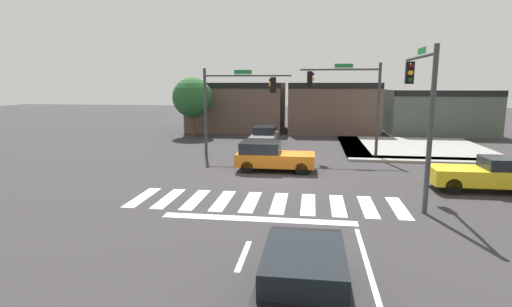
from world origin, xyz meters
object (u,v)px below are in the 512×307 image
(traffic_signal_northwest, at_px, (236,96))
(car_orange, at_px, (272,156))
(traffic_signal_southeast, at_px, (421,96))
(car_black, at_px, (304,279))
(car_yellow, at_px, (491,174))
(traffic_signal_northeast, at_px, (348,93))
(roadside_tree, at_px, (192,98))
(car_gray, at_px, (264,136))

(traffic_signal_northwest, distance_m, car_orange, 5.56)
(traffic_signal_southeast, relative_size, car_black, 1.29)
(car_orange, distance_m, car_yellow, 10.27)
(traffic_signal_northeast, distance_m, traffic_signal_southeast, 9.29)
(car_yellow, relative_size, roadside_tree, 0.89)
(traffic_signal_northeast, relative_size, car_yellow, 1.28)
(traffic_signal_northwest, bearing_deg, traffic_signal_northeast, 4.55)
(traffic_signal_northeast, relative_size, car_orange, 1.41)
(car_orange, bearing_deg, car_yellow, -15.77)
(traffic_signal_northeast, bearing_deg, traffic_signal_southeast, 102.18)
(car_gray, bearing_deg, traffic_signal_northwest, -13.31)
(traffic_signal_northeast, xyz_separation_m, traffic_signal_northwest, (-6.92, -0.55, -0.21))
(traffic_signal_northwest, distance_m, car_yellow, 14.49)
(car_orange, xyz_separation_m, car_yellow, (9.89, -2.79, 0.01))
(car_black, bearing_deg, car_yellow, -36.68)
(car_black, bearing_deg, traffic_signal_southeast, -26.09)
(roadside_tree, bearing_deg, car_black, -68.63)
(traffic_signal_southeast, xyz_separation_m, car_orange, (-6.24, 4.74, -3.39))
(traffic_signal_northwest, height_order, roadside_tree, traffic_signal_northwest)
(traffic_signal_northeast, bearing_deg, roadside_tree, -33.80)
(car_black, relative_size, car_gray, 1.08)
(traffic_signal_northeast, height_order, traffic_signal_northwest, traffic_signal_northeast)
(car_orange, relative_size, roadside_tree, 0.81)
(traffic_signal_southeast, bearing_deg, car_orange, 52.79)
(traffic_signal_northeast, height_order, roadside_tree, traffic_signal_northeast)
(traffic_signal_northeast, height_order, car_yellow, traffic_signal_northeast)
(traffic_signal_northwest, xyz_separation_m, car_orange, (2.64, -3.79, -3.08))
(car_black, distance_m, car_gray, 22.48)
(car_gray, distance_m, roadside_tree, 8.18)
(traffic_signal_northwest, height_order, traffic_signal_southeast, traffic_signal_southeast)
(traffic_signal_northwest, distance_m, traffic_signal_southeast, 12.32)
(car_black, xyz_separation_m, car_gray, (-3.47, 22.21, -0.02))
(car_gray, bearing_deg, car_yellow, 44.20)
(traffic_signal_northeast, relative_size, traffic_signal_northwest, 1.05)
(car_black, relative_size, car_orange, 1.12)
(traffic_signal_northeast, distance_m, car_black, 18.15)
(traffic_signal_southeast, bearing_deg, car_yellow, -61.93)
(roadside_tree, bearing_deg, traffic_signal_southeast, -50.40)
(car_orange, xyz_separation_m, roadside_tree, (-8.17, 12.68, 2.61))
(traffic_signal_southeast, relative_size, car_orange, 1.45)
(traffic_signal_southeast, bearing_deg, roadside_tree, 39.60)
(car_black, relative_size, car_yellow, 1.02)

